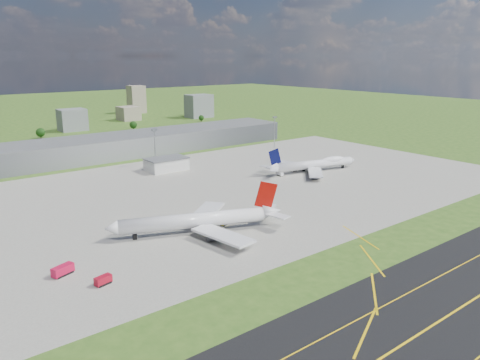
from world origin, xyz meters
TOP-DOWN VIEW (x-y plane):
  - ground at (0.00, 150.00)m, footprint 1400.00×1400.00m
  - taxiway at (0.00, -110.00)m, footprint 1400.00×60.00m
  - apron at (10.00, 40.00)m, footprint 360.00×190.00m
  - terminal at (0.00, 165.00)m, footprint 300.00×42.00m
  - ops_building at (10.00, 100.00)m, footprint 26.00×16.00m
  - mast_center at (10.00, 115.00)m, footprint 3.50×2.00m
  - mast_east at (120.00, 115.00)m, footprint 3.50×2.00m
  - airliner_red_twin at (-35.16, -9.26)m, footprint 73.21×55.40m
  - airliner_blue_quad at (84.78, 36.84)m, footprint 67.65×52.18m
  - fire_truck at (-94.95, -13.65)m, footprint 8.36×5.49m
  - crash_tender at (-86.70, -29.02)m, footprint 6.12×3.67m
  - tug_yellow at (-21.75, -8.16)m, footprint 3.98×2.96m
  - van_white_near at (59.13, 42.11)m, footprint 2.17×4.57m
  - van_white_far at (74.52, 45.38)m, footprint 4.35×2.25m
  - bldg_c at (20.00, 310.00)m, footprint 26.00×20.00m
  - bldg_ce at (100.00, 350.00)m, footprint 22.00×24.00m
  - bldg_e at (180.00, 320.00)m, footprint 30.00×22.00m
  - bldg_tall_e at (140.00, 410.00)m, footprint 20.00×18.00m
  - tree_c at (-20.00, 280.00)m, footprint 8.10×8.10m
  - tree_e at (70.00, 275.00)m, footprint 7.65×7.65m
  - tree_far_e at (160.00, 285.00)m, footprint 6.30×6.30m

SIDE VIEW (x-z plane):
  - ground at x=0.00m, z-range 0.00..0.00m
  - taxiway at x=0.00m, z-range 0.00..0.06m
  - apron at x=10.00m, z-range 0.00..0.08m
  - tug_yellow at x=-21.75m, z-range 0.04..1.81m
  - van_white_far at x=74.52m, z-range 0.02..2.26m
  - van_white_near at x=59.13m, z-range 0.02..2.36m
  - crash_tender at x=-86.70m, z-range 0.00..3.02m
  - fire_truck at x=-94.95m, z-range -0.01..3.48m
  - ops_building at x=10.00m, z-range 0.00..8.00m
  - tree_far_e at x=160.00m, z-range 0.68..8.38m
  - airliner_blue_quad at x=84.78m, z-range -3.97..13.91m
  - tree_e at x=70.00m, z-range 0.84..10.19m
  - airliner_red_twin at x=-35.16m, z-range -4.90..16.08m
  - tree_c at x=-20.00m, z-range 0.89..10.79m
  - terminal at x=0.00m, z-range 0.00..15.00m
  - bldg_ce at x=100.00m, z-range 0.00..16.00m
  - bldg_c at x=20.00m, z-range 0.00..22.00m
  - bldg_e at x=180.00m, z-range 0.00..28.00m
  - mast_center at x=10.00m, z-range 4.76..30.66m
  - mast_east at x=120.00m, z-range 4.76..30.66m
  - bldg_tall_e at x=140.00m, z-range 0.00..36.00m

